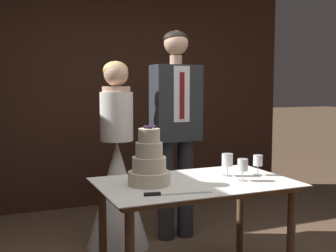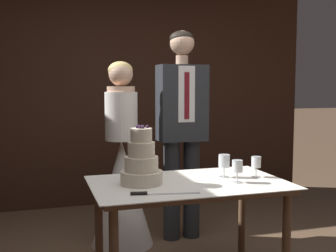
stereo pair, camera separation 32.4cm
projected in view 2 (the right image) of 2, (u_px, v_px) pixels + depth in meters
wall_back at (115, 82)px, 4.95m from camera, size 4.83×0.12×2.88m
cake_table at (189, 195)px, 2.84m from camera, size 1.31×0.80×0.75m
tiered_cake at (141, 163)px, 2.77m from camera, size 0.28×0.28×0.39m
cake_knife at (152, 193)px, 2.50m from camera, size 0.42×0.09×0.02m
wine_glass_near at (224, 162)px, 2.97m from camera, size 0.08×0.08×0.16m
wine_glass_middle at (237, 167)px, 2.81m from camera, size 0.07×0.07×0.15m
wine_glass_far at (256, 163)px, 2.98m from camera, size 0.07×0.07×0.15m
bride at (122, 178)px, 3.66m from camera, size 0.54×0.54×1.60m
groom at (182, 122)px, 3.78m from camera, size 0.43×0.25×1.88m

